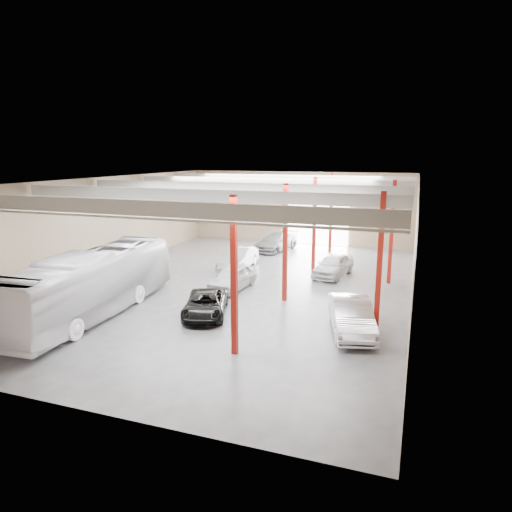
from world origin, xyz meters
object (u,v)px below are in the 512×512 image
Objects in this scene: car_row_a at (233,277)px; car_row_c at (276,242)px; car_right_near at (351,316)px; car_row_b at (238,258)px; coach_bus at (92,284)px; black_sedan at (205,304)px; car_right_far at (333,265)px.

car_row_c reaches higher than car_row_a.
car_row_b is at bearing 118.93° from car_right_near.
car_row_a is 9.74m from car_right_near.
black_sedan is at bearing 14.57° from coach_bus.
coach_bus is 2.43× the size of car_right_near.
coach_bus reaches higher than black_sedan.
car_right_far reaches higher than black_sedan.
car_row_b reaches higher than car_right_far.
car_row_c is 9.88m from car_right_far.
car_row_a is 0.98× the size of car_right_far.
car_row_c is (-1.45, 18.02, 0.13)m from black_sedan.
car_row_a reaches higher than black_sedan.
car_row_a is 0.88× the size of car_right_near.
car_row_b is at bearing -82.39° from car_row_c.
coach_bus is at bearing 179.43° from black_sedan.
coach_bus reaches higher than car_row_a.
coach_bus reaches higher than car_row_c.
black_sedan is 1.02× the size of car_row_a.
car_right_near is at bearing -64.78° from car_right_far.
car_row_c is at bearing 74.19° from coach_bus.
car_right_near reaches higher than car_right_far.
coach_bus is 2.34× the size of car_row_c.
car_right_near reaches higher than car_row_c.
coach_bus reaches higher than car_right_far.
coach_bus is 2.51× the size of car_row_b.
car_right_near is at bearing -49.35° from car_row_c.
coach_bus is 8.93m from car_row_a.
car_row_a is 5.46m from car_row_b.
coach_bus is 2.70× the size of black_sedan.
car_row_c is (0.74, 7.62, -0.05)m from car_row_b.
car_row_c is at bearing 82.95° from car_row_b.
coach_bus is 20.41m from car_row_c.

